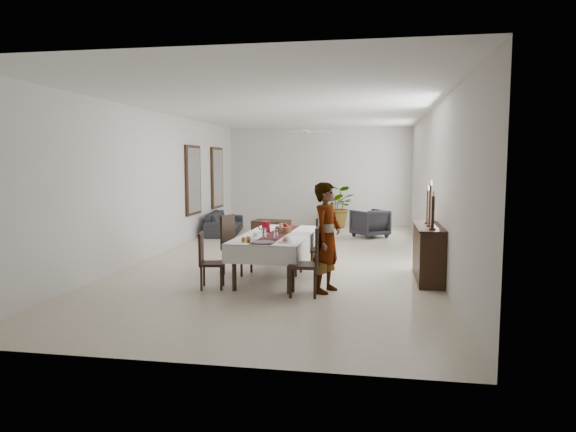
{
  "coord_description": "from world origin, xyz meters",
  "views": [
    {
      "loc": [
        1.84,
        -10.88,
        2.08
      ],
      "look_at": [
        0.2,
        -1.24,
        1.05
      ],
      "focal_mm": 32.0,
      "sensor_mm": 36.0,
      "label": 1
    }
  ],
  "objects_px": {
    "dining_table_top": "(278,236)",
    "woman": "(327,238)",
    "sideboard_body": "(428,254)",
    "sofa": "(225,223)",
    "red_pitcher": "(266,227)"
  },
  "relations": [
    {
      "from": "dining_table_top",
      "to": "woman",
      "type": "xyz_separation_m",
      "value": [
        0.99,
        -0.97,
        0.13
      ]
    },
    {
      "from": "dining_table_top",
      "to": "sideboard_body",
      "type": "xyz_separation_m",
      "value": [
        2.67,
        0.17,
        -0.28
      ]
    },
    {
      "from": "woman",
      "to": "sofa",
      "type": "relative_size",
      "value": 0.82
    },
    {
      "from": "red_pitcher",
      "to": "sideboard_body",
      "type": "relative_size",
      "value": 0.13
    },
    {
      "from": "dining_table_top",
      "to": "sideboard_body",
      "type": "distance_m",
      "value": 2.69
    },
    {
      "from": "woman",
      "to": "red_pitcher",
      "type": "bearing_deg",
      "value": 67.01
    },
    {
      "from": "red_pitcher",
      "to": "woman",
      "type": "relative_size",
      "value": 0.12
    },
    {
      "from": "red_pitcher",
      "to": "dining_table_top",
      "type": "bearing_deg",
      "value": -32.96
    },
    {
      "from": "sideboard_body",
      "to": "sofa",
      "type": "xyz_separation_m",
      "value": [
        -5.26,
        5.11,
        -0.16
      ]
    },
    {
      "from": "red_pitcher",
      "to": "sofa",
      "type": "bearing_deg",
      "value": 114.59
    },
    {
      "from": "red_pitcher",
      "to": "woman",
      "type": "distance_m",
      "value": 1.68
    },
    {
      "from": "dining_table_top",
      "to": "sofa",
      "type": "xyz_separation_m",
      "value": [
        -2.59,
        5.27,
        -0.43
      ]
    },
    {
      "from": "red_pitcher",
      "to": "sofa",
      "type": "distance_m",
      "value": 5.65
    },
    {
      "from": "woman",
      "to": "sofa",
      "type": "xyz_separation_m",
      "value": [
        -3.58,
        6.24,
        -0.57
      ]
    },
    {
      "from": "dining_table_top",
      "to": "sofa",
      "type": "height_order",
      "value": "dining_table_top"
    }
  ]
}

